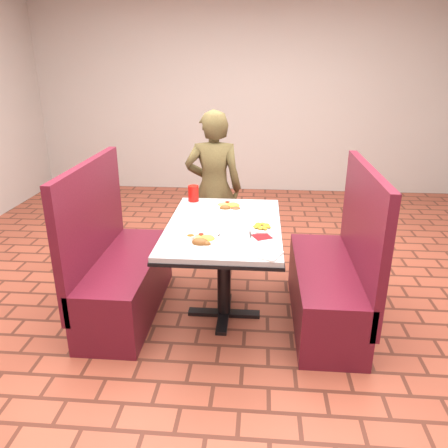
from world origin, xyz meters
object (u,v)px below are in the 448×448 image
(plantain_plate, at_px, (261,227))
(red_tumbler, at_px, (193,193))
(dining_table, at_px, (224,236))
(booth_bench_right, at_px, (333,281))
(near_dinner_plate, at_px, (202,239))
(booth_bench_left, at_px, (119,273))
(diner_person, at_px, (214,189))
(far_dinner_plate, at_px, (229,206))

(plantain_plate, xyz_separation_m, red_tumbler, (-0.56, 0.59, 0.05))
(dining_table, relative_size, plantain_plate, 6.10)
(booth_bench_right, height_order, red_tumbler, booth_bench_right)
(dining_table, height_order, near_dinner_plate, near_dinner_plate)
(booth_bench_left, distance_m, red_tumbler, 0.87)
(dining_table, height_order, red_tumbler, red_tumbler)
(diner_person, bearing_deg, red_tumbler, 72.66)
(booth_bench_right, height_order, near_dinner_plate, booth_bench_right)
(booth_bench_left, bearing_deg, booth_bench_right, 0.00)
(near_dinner_plate, bearing_deg, booth_bench_left, 153.10)
(diner_person, height_order, far_dinner_plate, diner_person)
(far_dinner_plate, height_order, plantain_plate, far_dinner_plate)
(dining_table, xyz_separation_m, booth_bench_right, (0.80, 0.00, -0.32))
(dining_table, height_order, plantain_plate, plantain_plate)
(near_dinner_plate, relative_size, plantain_plate, 1.21)
(booth_bench_right, distance_m, red_tumbler, 1.30)
(far_dinner_plate, relative_size, red_tumbler, 1.97)
(near_dinner_plate, height_order, plantain_plate, near_dinner_plate)
(booth_bench_left, bearing_deg, dining_table, 0.00)
(diner_person, relative_size, far_dinner_plate, 5.64)
(far_dinner_plate, xyz_separation_m, plantain_plate, (0.25, -0.42, -0.01))
(diner_person, bearing_deg, near_dinner_plate, 89.55)
(plantain_plate, bearing_deg, dining_table, 164.71)
(dining_table, xyz_separation_m, booth_bench_left, (-0.80, 0.00, -0.32))
(booth_bench_left, height_order, red_tumbler, booth_bench_left)
(far_dinner_plate, distance_m, red_tumbler, 0.35)
(red_tumbler, bearing_deg, dining_table, -60.23)
(far_dinner_plate, bearing_deg, red_tumbler, 151.31)
(dining_table, xyz_separation_m, far_dinner_plate, (0.01, 0.35, 0.12))
(dining_table, relative_size, near_dinner_plate, 5.05)
(diner_person, relative_size, red_tumbler, 11.09)
(dining_table, bearing_deg, far_dinner_plate, 87.82)
(booth_bench_right, bearing_deg, plantain_plate, -172.22)
(plantain_plate, bearing_deg, near_dinner_plate, -144.07)
(diner_person, bearing_deg, booth_bench_right, 131.47)
(diner_person, distance_m, red_tumbler, 0.49)
(far_dinner_plate, distance_m, plantain_plate, 0.49)
(booth_bench_right, relative_size, diner_person, 0.83)
(red_tumbler, bearing_deg, far_dinner_plate, -28.69)
(dining_table, distance_m, diner_person, 1.00)
(booth_bench_left, bearing_deg, far_dinner_plate, 23.20)
(booth_bench_left, height_order, plantain_plate, booth_bench_left)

